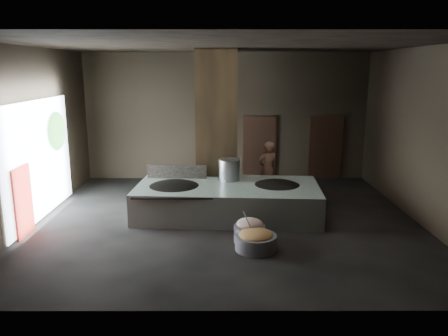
{
  "coord_description": "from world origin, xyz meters",
  "views": [
    {
      "loc": [
        -0.1,
        -11.06,
        3.96
      ],
      "look_at": [
        -0.08,
        0.72,
        1.25
      ],
      "focal_mm": 35.0,
      "sensor_mm": 36.0,
      "label": 1
    }
  ],
  "objects_px": {
    "stock_pot": "(229,171)",
    "meat_basin": "(249,234)",
    "cook": "(268,170)",
    "veg_basin": "(256,242)",
    "hearth_platform": "(228,200)",
    "wok_left": "(174,189)",
    "wok_right": "(277,188)"
  },
  "relations": [
    {
      "from": "veg_basin",
      "to": "hearth_platform",
      "type": "bearing_deg",
      "value": 104.54
    },
    {
      "from": "wok_left",
      "to": "veg_basin",
      "type": "relative_size",
      "value": 1.67
    },
    {
      "from": "hearth_platform",
      "to": "cook",
      "type": "bearing_deg",
      "value": 57.06
    },
    {
      "from": "hearth_platform",
      "to": "veg_basin",
      "type": "distance_m",
      "value": 2.44
    },
    {
      "from": "hearth_platform",
      "to": "veg_basin",
      "type": "bearing_deg",
      "value": -71.71
    },
    {
      "from": "stock_pot",
      "to": "veg_basin",
      "type": "xyz_separation_m",
      "value": [
        0.56,
        -2.89,
        -0.96
      ]
    },
    {
      "from": "meat_basin",
      "to": "wok_left",
      "type": "bearing_deg",
      "value": 136.25
    },
    {
      "from": "cook",
      "to": "meat_basin",
      "type": "bearing_deg",
      "value": 60.79
    },
    {
      "from": "wok_left",
      "to": "meat_basin",
      "type": "distance_m",
      "value": 2.74
    },
    {
      "from": "stock_pot",
      "to": "cook",
      "type": "relative_size",
      "value": 0.36
    },
    {
      "from": "wok_left",
      "to": "cook",
      "type": "relative_size",
      "value": 0.87
    },
    {
      "from": "cook",
      "to": "wok_right",
      "type": "bearing_deg",
      "value": 76.2
    },
    {
      "from": "stock_pot",
      "to": "cook",
      "type": "distance_m",
      "value": 1.67
    },
    {
      "from": "wok_right",
      "to": "cook",
      "type": "xyz_separation_m",
      "value": [
        -0.1,
        1.63,
        0.14
      ]
    },
    {
      "from": "wok_right",
      "to": "wok_left",
      "type": "bearing_deg",
      "value": -177.95
    },
    {
      "from": "stock_pot",
      "to": "meat_basin",
      "type": "relative_size",
      "value": 0.88
    },
    {
      "from": "veg_basin",
      "to": "meat_basin",
      "type": "distance_m",
      "value": 0.45
    },
    {
      "from": "wok_left",
      "to": "stock_pot",
      "type": "relative_size",
      "value": 2.42
    },
    {
      "from": "stock_pot",
      "to": "cook",
      "type": "xyz_separation_m",
      "value": [
        1.2,
        1.13,
        -0.24
      ]
    },
    {
      "from": "hearth_platform",
      "to": "veg_basin",
      "type": "height_order",
      "value": "hearth_platform"
    },
    {
      "from": "wok_right",
      "to": "meat_basin",
      "type": "height_order",
      "value": "wok_right"
    },
    {
      "from": "veg_basin",
      "to": "meat_basin",
      "type": "xyz_separation_m",
      "value": [
        -0.12,
        0.44,
        0.03
      ]
    },
    {
      "from": "stock_pot",
      "to": "meat_basin",
      "type": "bearing_deg",
      "value": -79.84
    },
    {
      "from": "wok_right",
      "to": "cook",
      "type": "bearing_deg",
      "value": 93.42
    },
    {
      "from": "hearth_platform",
      "to": "stock_pot",
      "type": "height_order",
      "value": "stock_pot"
    },
    {
      "from": "cook",
      "to": "veg_basin",
      "type": "bearing_deg",
      "value": 63.68
    },
    {
      "from": "wok_left",
      "to": "wok_right",
      "type": "height_order",
      "value": "wok_left"
    },
    {
      "from": "hearth_platform",
      "to": "wok_left",
      "type": "distance_m",
      "value": 1.49
    },
    {
      "from": "hearth_platform",
      "to": "wok_left",
      "type": "bearing_deg",
      "value": -174.27
    },
    {
      "from": "stock_pot",
      "to": "meat_basin",
      "type": "distance_m",
      "value": 2.66
    },
    {
      "from": "veg_basin",
      "to": "stock_pot",
      "type": "bearing_deg",
      "value": 100.91
    },
    {
      "from": "wok_left",
      "to": "stock_pot",
      "type": "xyz_separation_m",
      "value": [
        1.5,
        0.6,
        0.38
      ]
    }
  ]
}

